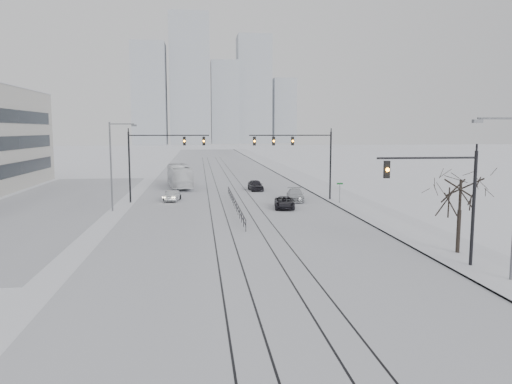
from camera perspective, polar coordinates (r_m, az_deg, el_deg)
name	(u,v)px	position (r m, az deg, el deg)	size (l,w,h in m)	color
ground	(283,312)	(23.26, 3.12, -13.55)	(500.00, 500.00, 0.00)	white
road	(222,180)	(81.94, -3.94, 1.35)	(22.00, 260.00, 0.02)	silver
sidewalk_east	(303,179)	(83.64, 5.35, 1.50)	(5.00, 260.00, 0.16)	silver
curb	(288,179)	(83.17, 3.69, 1.47)	(0.10, 260.00, 0.12)	gray
parking_strip	(50,205)	(59.32, -22.44, -1.37)	(14.00, 60.00, 0.03)	silver
tram_rails	(229,196)	(62.10, -3.08, -0.47)	(5.30, 180.00, 0.01)	black
skyline	(213,91)	(296.05, -4.95, 11.43)	(96.00, 48.00, 72.00)	#A0A7B0
traffic_mast_near	(448,193)	(31.25, 21.13, -0.06)	(6.10, 0.37, 7.00)	black
traffic_mast_ne	(302,151)	(57.72, 5.32, 4.65)	(9.60, 0.37, 8.00)	black
traffic_mast_nw	(156,153)	(57.70, -11.37, 4.36)	(9.10, 0.37, 8.00)	black
street_light_east	(511,187)	(29.59, 27.16, 0.52)	(2.73, 0.25, 9.00)	#595B60
street_light_west	(114,160)	(52.23, -15.94, 3.55)	(2.73, 0.25, 9.00)	#595B60
bare_tree	(461,187)	(35.02, 22.35, 0.48)	(4.40, 4.40, 6.10)	black
median_fence	(235,204)	(52.15, -2.41, -1.36)	(0.06, 24.00, 1.00)	black
street_sign	(340,190)	(56.04, 9.55, 0.25)	(0.70, 0.06, 2.40)	#595B60
sedan_sb_inner	(172,196)	(58.63, -9.54, -0.43)	(1.46, 3.63, 1.24)	black
sedan_sb_outer	(173,196)	(58.58, -9.48, -0.42)	(1.34, 3.83, 1.26)	#A8ACB0
sedan_nb_front	(284,203)	(52.36, 3.27, -1.24)	(2.03, 4.40, 1.22)	black
sedan_nb_right	(295,195)	(57.95, 4.51, -0.36)	(1.95, 4.81, 1.39)	#B8BBC0
sedan_nb_far	(256,185)	(67.84, -0.06, 0.77)	(1.70, 4.23, 1.44)	black
box_truck	(180,176)	(72.00, -8.73, 1.78)	(2.73, 11.65, 3.25)	white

